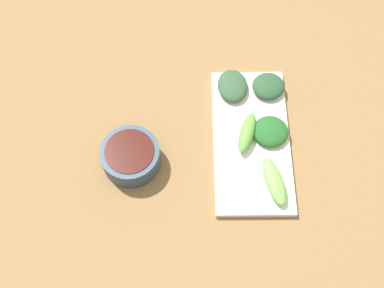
% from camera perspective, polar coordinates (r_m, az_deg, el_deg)
% --- Properties ---
extents(tabletop, '(2.10, 2.10, 0.02)m').
position_cam_1_polar(tabletop, '(0.87, 0.31, -1.60)').
color(tabletop, olive).
rests_on(tabletop, ground).
extents(sauce_bowl, '(0.10, 0.10, 0.04)m').
position_cam_1_polar(sauce_bowl, '(0.84, -7.26, -1.41)').
color(sauce_bowl, '#304356').
rests_on(sauce_bowl, tabletop).
extents(serving_plate, '(0.14, 0.29, 0.01)m').
position_cam_1_polar(serving_plate, '(0.88, 6.98, 0.49)').
color(serving_plate, white).
rests_on(serving_plate, tabletop).
extents(broccoli_leafy_0, '(0.07, 0.07, 0.02)m').
position_cam_1_polar(broccoli_leafy_0, '(0.87, 9.25, 1.49)').
color(broccoli_leafy_0, '#205823').
rests_on(broccoli_leafy_0, serving_plate).
extents(broccoli_stalk_1, '(0.05, 0.09, 0.02)m').
position_cam_1_polar(broccoli_stalk_1, '(0.83, 9.68, -4.38)').
color(broccoli_stalk_1, '#74B051').
rests_on(broccoli_stalk_1, serving_plate).
extents(broccoli_leafy_2, '(0.06, 0.08, 0.02)m').
position_cam_1_polar(broccoli_leafy_2, '(0.91, 4.81, 6.86)').
color(broccoli_leafy_2, '#2F5033').
rests_on(broccoli_leafy_2, serving_plate).
extents(broccoli_stalk_3, '(0.05, 0.09, 0.03)m').
position_cam_1_polar(broccoli_stalk_3, '(0.86, 6.52, 1.31)').
color(broccoli_stalk_3, '#5EA53E').
rests_on(broccoli_stalk_3, serving_plate).
extents(broccoli_leafy_4, '(0.08, 0.08, 0.02)m').
position_cam_1_polar(broccoli_leafy_4, '(0.92, 9.00, 6.77)').
color(broccoli_leafy_4, '#264A2C').
rests_on(broccoli_leafy_4, serving_plate).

